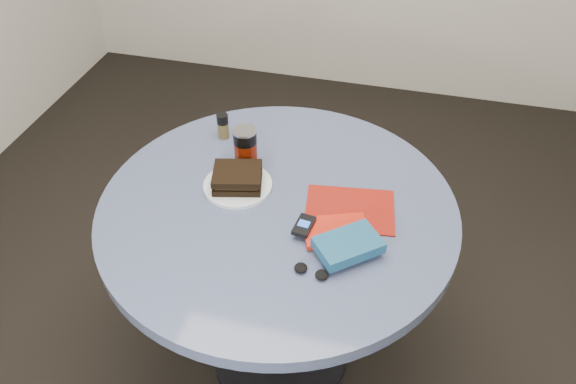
% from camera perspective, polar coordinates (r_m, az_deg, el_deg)
% --- Properties ---
extents(ground, '(4.00, 4.00, 0.00)m').
position_cam_1_polar(ground, '(2.14, -0.81, -16.25)').
color(ground, black).
rests_on(ground, ground).
extents(table, '(1.00, 1.00, 0.75)m').
position_cam_1_polar(table, '(1.67, -1.00, -5.35)').
color(table, black).
rests_on(table, ground).
extents(plate, '(0.25, 0.25, 0.01)m').
position_cam_1_polar(plate, '(1.61, -5.12, 0.66)').
color(plate, silver).
rests_on(plate, table).
extents(sandwich, '(0.16, 0.14, 0.05)m').
position_cam_1_polar(sandwich, '(1.59, -5.17, 1.46)').
color(sandwich, black).
rests_on(sandwich, plate).
extents(soda_can, '(0.08, 0.08, 0.13)m').
position_cam_1_polar(soda_can, '(1.65, -4.34, 4.46)').
color(soda_can, '#661505').
rests_on(soda_can, table).
extents(pepper_grinder, '(0.05, 0.05, 0.08)m').
position_cam_1_polar(pepper_grinder, '(1.79, -6.62, 6.70)').
color(pepper_grinder, '#4E4321').
rests_on(pepper_grinder, table).
extents(magazine, '(0.26, 0.21, 0.00)m').
position_cam_1_polar(magazine, '(1.55, 6.30, -1.77)').
color(magazine, maroon).
rests_on(magazine, table).
extents(red_book, '(0.20, 0.16, 0.01)m').
position_cam_1_polar(red_book, '(1.47, 4.89, -3.96)').
color(red_book, '#AD1C0D').
rests_on(red_book, magazine).
extents(novel, '(0.19, 0.18, 0.03)m').
position_cam_1_polar(novel, '(1.41, 6.14, -5.39)').
color(novel, navy).
rests_on(novel, red_book).
extents(mp3_player, '(0.05, 0.08, 0.01)m').
position_cam_1_polar(mp3_player, '(1.46, 1.62, -3.42)').
color(mp3_player, black).
rests_on(mp3_player, red_book).
extents(headphones, '(0.09, 0.05, 0.02)m').
position_cam_1_polar(headphones, '(1.38, 2.37, -8.06)').
color(headphones, black).
rests_on(headphones, table).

